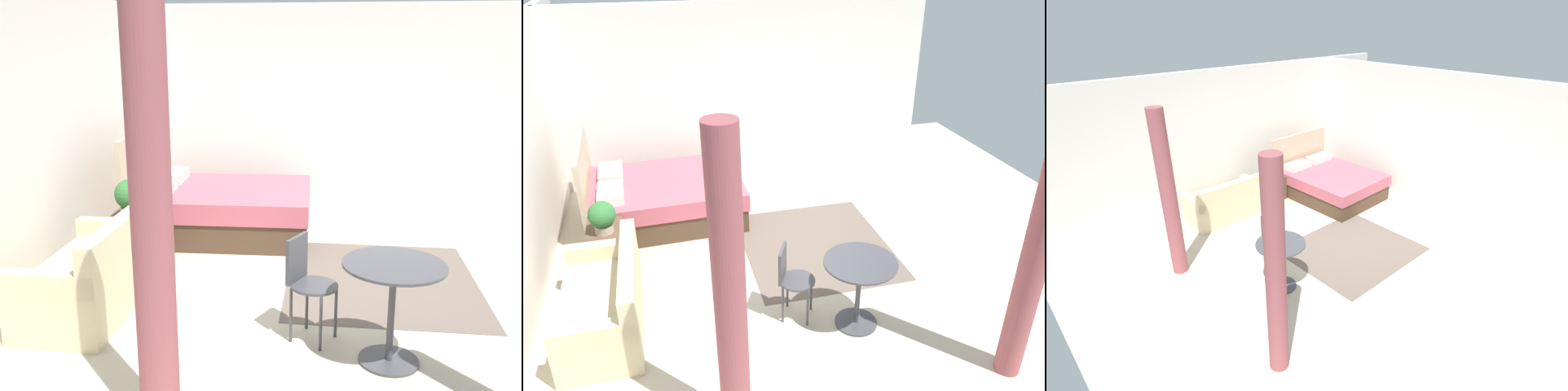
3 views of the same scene
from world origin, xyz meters
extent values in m
cube|color=beige|center=(0.00, 0.00, -0.01)|extent=(8.26, 8.88, 0.02)
cube|color=silver|center=(0.00, 2.94, 1.38)|extent=(8.26, 0.12, 2.76)
cube|color=silver|center=(2.63, 0.00, 1.38)|extent=(0.12, 5.88, 2.76)
cube|color=#66564C|center=(0.08, -0.35, 0.00)|extent=(2.05, 1.81, 0.01)
cube|color=#473323|center=(1.38, 1.43, 0.16)|extent=(1.62, 2.04, 0.33)
cube|color=#B25160|center=(1.38, 1.43, 0.44)|extent=(1.66, 2.09, 0.24)
cube|color=tan|center=(1.34, 2.46, 0.61)|extent=(1.61, 0.11, 1.23)
cube|color=silver|center=(1.01, 2.13, 0.62)|extent=(0.57, 0.34, 0.12)
cube|color=silver|center=(1.69, 2.16, 0.62)|extent=(0.57, 0.34, 0.12)
cube|color=beige|center=(-0.86, 2.20, 0.21)|extent=(1.50, 0.76, 0.42)
cube|color=beige|center=(-0.86, 1.89, 0.62)|extent=(1.50, 0.15, 0.40)
cube|color=beige|center=(-0.18, 2.20, 0.51)|extent=(0.14, 0.75, 0.18)
cube|color=beige|center=(-1.54, 2.20, 0.51)|extent=(0.14, 0.75, 0.18)
cube|color=brown|center=(0.29, 2.19, 0.26)|extent=(0.54, 0.41, 0.53)
cylinder|color=tan|center=(0.19, 2.18, 0.58)|extent=(0.21, 0.21, 0.10)
sphere|color=#2D6B33|center=(0.19, 2.18, 0.76)|extent=(0.31, 0.31, 0.31)
cylinder|color=#3F3F44|center=(-1.44, -0.29, 0.01)|extent=(0.43, 0.43, 0.02)
cylinder|color=#3F3F44|center=(-1.44, -0.29, 0.37)|extent=(0.05, 0.05, 0.74)
cylinder|color=#3F3F44|center=(-1.44, -0.29, 0.75)|extent=(0.72, 0.72, 0.02)
cylinder|color=#3F3F44|center=(-1.34, 0.20, 0.22)|extent=(0.02, 0.02, 0.44)
cylinder|color=#3F3F44|center=(-1.11, 0.09, 0.22)|extent=(0.02, 0.02, 0.44)
cylinder|color=#3F3F44|center=(-1.23, 0.43, 0.22)|extent=(0.02, 0.02, 0.44)
cylinder|color=#3F3F44|center=(-1.00, 0.32, 0.22)|extent=(0.02, 0.02, 0.44)
cylinder|color=#3F3F44|center=(-1.17, 0.26, 0.45)|extent=(0.49, 0.49, 0.02)
cube|color=#3F3F44|center=(-1.11, 0.40, 0.64)|extent=(0.28, 0.15, 0.36)
cylinder|color=#994C51|center=(-2.38, -1.39, 1.30)|extent=(0.23, 0.23, 2.61)
cylinder|color=#994C51|center=(-2.38, 1.11, 1.30)|extent=(0.23, 0.23, 2.61)
camera|label=1|loc=(-5.29, 0.16, 2.21)|focal=40.01mm
camera|label=2|loc=(-5.20, 1.48, 3.53)|focal=34.97mm
camera|label=3|loc=(-4.36, -4.04, 3.75)|focal=26.88mm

